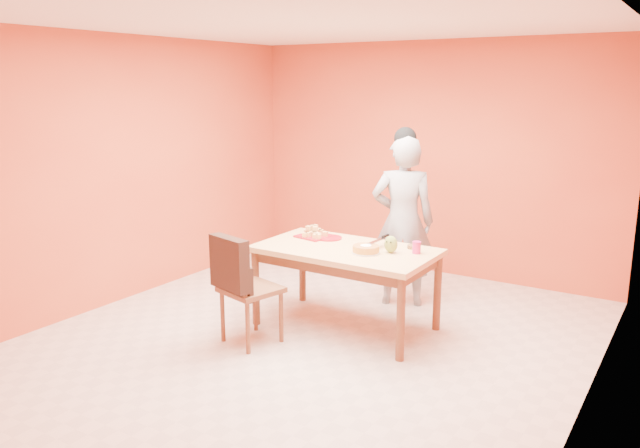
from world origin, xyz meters
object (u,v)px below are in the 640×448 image
Objects in this scene: magenta_glass at (417,247)px; checker_tin at (413,247)px; sponge_cake at (366,249)px; dining_table at (346,258)px; person at (403,221)px; pastry_platter at (315,236)px; red_dinner_plate at (329,238)px; dining_chair at (249,287)px; egg_ornament at (391,244)px.

magenta_glass is 0.17m from checker_tin.
sponge_cake is at bearing -127.83° from checker_tin.
dining_table is 0.90m from person.
pastry_platter is at bearing 160.06° from sponge_cake.
person reaches higher than pastry_platter.
checker_tin is at bearing 6.50° from pastry_platter.
red_dinner_plate is at bearing -173.48° from checker_tin.
dining_table is 0.66m from magenta_glass.
pastry_platter is 0.99m from checker_tin.
dining_chair is at bearing -140.97° from magenta_glass.
red_dinner_plate is (-0.47, -0.66, -0.09)m from person.
checker_tin is (1.04, 1.06, 0.27)m from dining_chair.
egg_ornament is at bearing 8.73° from dining_table.
pastry_platter is at bearing -173.50° from checker_tin.
pastry_platter is 1.18× the size of red_dinner_plate.
dining_chair is 3.89× the size of red_dinner_plate.
checker_tin is (0.52, 0.30, 0.11)m from dining_table.
sponge_cake is at bearing -126.18° from egg_ornament.
dining_table is 0.61m from checker_tin.
dining_table is 1.63× the size of dining_chair.
dining_chair is 4.16× the size of sponge_cake.
dining_chair reaches higher than dining_table.
dining_chair is 0.57× the size of person.
magenta_glass is at bearing 31.29° from sponge_cake.
dining_table is 5.39× the size of pastry_platter.
person is at bearing 94.94° from sponge_cake.
magenta_glass is (1.08, -0.02, 0.04)m from pastry_platter.
sponge_cake reaches higher than dining_table.
egg_ornament reaches higher than pastry_platter.
pastry_platter is 1.26× the size of sponge_cake.
person is at bearing 81.44° from dining_chair.
checker_tin is (0.28, 0.37, -0.02)m from sponge_cake.
red_dinner_plate reaches higher than dining_table.
dining_table is 6.35× the size of red_dinner_plate.
dining_chair is 1.51m from checker_tin.
magenta_glass is (0.93, -0.04, 0.05)m from red_dinner_plate.
egg_ornament is at bearing 35.40° from sponge_cake.
dining_table is at bearing -149.94° from checker_tin.
dining_chair is 6.46× the size of egg_ornament.
checker_tin reaches higher than pastry_platter.
red_dinner_plate is 0.74m from egg_ornament.
sponge_cake is 1.55× the size of egg_ornament.
magenta_glass is (0.38, 0.23, 0.01)m from sponge_cake.
red_dinner_plate is (0.21, 0.96, 0.26)m from dining_chair.
red_dinner_plate is 2.48× the size of checker_tin.
pastry_platter is (-0.62, -0.67, -0.09)m from person.
egg_ornament is 1.49× the size of checker_tin.
pastry_platter is at bearing 178.73° from magenta_glass.
sponge_cake reaches higher than red_dinner_plate.
red_dinner_plate is 1.66× the size of egg_ornament.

